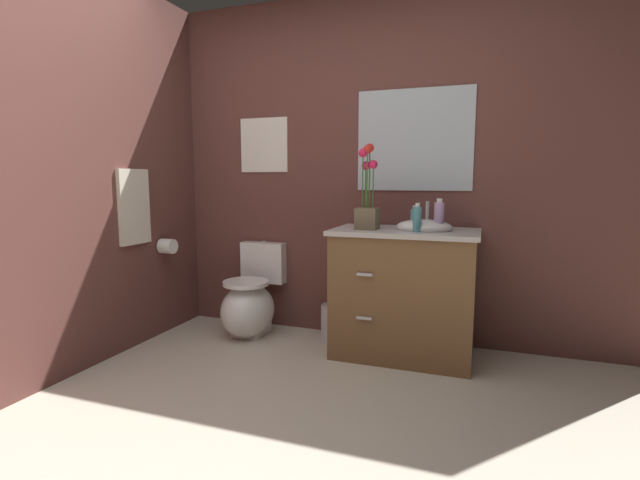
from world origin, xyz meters
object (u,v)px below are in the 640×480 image
(toilet, at_px, (251,303))
(vanity_cabinet, at_px, (404,291))
(trash_bin, at_px, (333,323))
(hanging_towel, at_px, (134,207))
(hand_wash_bottle, at_px, (417,219))
(toilet_paper_roll, at_px, (167,246))
(wall_mirror, at_px, (414,140))
(lotion_bottle, at_px, (439,216))
(wall_poster, at_px, (264,145))
(flower_vase, at_px, (367,203))
(soap_bottle, at_px, (415,219))

(toilet, relative_size, vanity_cabinet, 0.67)
(trash_bin, xyz_separation_m, hanging_towel, (-1.28, -0.54, 0.85))
(trash_bin, bearing_deg, hanging_towel, -157.21)
(hand_wash_bottle, xyz_separation_m, toilet_paper_roll, (-1.84, -0.05, -0.25))
(wall_mirror, height_order, toilet_paper_roll, wall_mirror)
(vanity_cabinet, height_order, trash_bin, vanity_cabinet)
(toilet, distance_m, lotion_bottle, 1.55)
(wall_poster, bearing_deg, vanity_cabinet, -14.16)
(hand_wash_bottle, relative_size, toilet_paper_roll, 1.63)
(toilet, bearing_deg, hanging_towel, -144.21)
(vanity_cabinet, xyz_separation_m, hanging_towel, (-1.81, -0.44, 0.55))
(hanging_towel, bearing_deg, wall_poster, 48.69)
(toilet, xyz_separation_m, wall_mirror, (1.16, 0.27, 1.21))
(flower_vase, distance_m, wall_poster, 1.08)
(hand_wash_bottle, xyz_separation_m, wall_mirror, (-0.09, 0.41, 0.52))
(toilet, bearing_deg, trash_bin, 6.69)
(flower_vase, xyz_separation_m, soap_bottle, (0.30, 0.07, -0.10))
(lotion_bottle, relative_size, hand_wash_bottle, 1.15)
(hanging_towel, bearing_deg, toilet_paper_roll, 78.33)
(lotion_bottle, xyz_separation_m, hanging_towel, (-2.02, -0.40, 0.04))
(toilet, relative_size, toilet_paper_roll, 6.27)
(flower_vase, bearing_deg, soap_bottle, 12.50)
(flower_vase, bearing_deg, hanging_towel, -166.90)
(hanging_towel, bearing_deg, wall_mirror, 22.03)
(flower_vase, bearing_deg, toilet, 173.92)
(hand_wash_bottle, height_order, trash_bin, hand_wash_bottle)
(flower_vase, height_order, lotion_bottle, flower_vase)
(wall_poster, xyz_separation_m, toilet_paper_roll, (-0.59, -0.46, -0.76))
(wall_mirror, bearing_deg, hanging_towel, -157.97)
(wall_poster, height_order, toilet_paper_roll, wall_poster)
(flower_vase, height_order, trash_bin, flower_vase)
(hanging_towel, bearing_deg, soap_bottle, 13.00)
(vanity_cabinet, xyz_separation_m, trash_bin, (-0.53, 0.10, -0.30))
(wall_poster, distance_m, wall_mirror, 1.16)
(wall_poster, bearing_deg, hand_wash_bottle, -18.14)
(toilet, distance_m, wall_mirror, 1.70)
(soap_bottle, xyz_separation_m, trash_bin, (-0.59, 0.11, -0.79))
(hand_wash_bottle, distance_m, trash_bin, 1.03)
(wall_poster, relative_size, wall_mirror, 0.52)
(trash_bin, bearing_deg, vanity_cabinet, -10.85)
(flower_vase, xyz_separation_m, wall_poster, (-0.92, 0.37, 0.42))
(toilet_paper_roll, bearing_deg, hanging_towel, -101.67)
(toilet, height_order, trash_bin, toilet)
(lotion_bottle, distance_m, toilet_paper_roll, 1.99)
(soap_bottle, xyz_separation_m, toilet_paper_roll, (-1.81, -0.16, -0.24))
(trash_bin, distance_m, toilet_paper_roll, 1.37)
(vanity_cabinet, relative_size, wall_poster, 2.48)
(vanity_cabinet, distance_m, flower_vase, 0.64)
(vanity_cabinet, bearing_deg, lotion_bottle, -10.05)
(hanging_towel, distance_m, toilet_paper_roll, 0.41)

